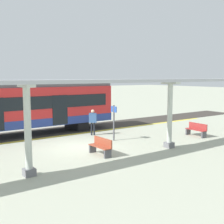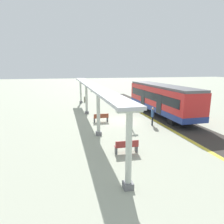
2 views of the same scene
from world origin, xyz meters
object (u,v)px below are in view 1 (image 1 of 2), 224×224
object	(u,v)px
canopy_pillar_second	(28,130)
bench_mid_platform	(197,130)
passenger_waiting_near_edge	(93,119)
platform_info_sign	(114,119)
bench_near_end	(101,146)
canopy_pillar_third	(170,115)
train_near_carriage	(22,108)

from	to	relation	value
canopy_pillar_second	bench_mid_platform	bearing A→B (deg)	95.42
canopy_pillar_second	passenger_waiting_near_edge	bearing A→B (deg)	130.34
passenger_waiting_near_edge	platform_info_sign	bearing A→B (deg)	4.20
bench_near_end	passenger_waiting_near_edge	distance (m)	5.10
canopy_pillar_third	bench_near_end	xyz separation A→B (m)	(-0.95, -3.93, -1.41)
bench_mid_platform	bench_near_end	bearing A→B (deg)	-88.70
bench_near_end	platform_info_sign	size ratio (longest dim) A/B	0.69
platform_info_sign	bench_mid_platform	bearing A→B (deg)	67.84
canopy_pillar_second	bench_near_end	world-z (taller)	canopy_pillar_second
bench_near_end	bench_mid_platform	distance (m)	7.74
platform_info_sign	passenger_waiting_near_edge	size ratio (longest dim) A/B	1.27
platform_info_sign	train_near_carriage	bearing A→B (deg)	-141.25
canopy_pillar_second	platform_info_sign	world-z (taller)	canopy_pillar_second
canopy_pillar_second	platform_info_sign	distance (m)	7.35
bench_near_end	passenger_waiting_near_edge	size ratio (longest dim) A/B	0.87
canopy_pillar_second	bench_mid_platform	size ratio (longest dim) A/B	2.40
bench_near_end	bench_mid_platform	size ratio (longest dim) A/B	0.99
passenger_waiting_near_edge	train_near_carriage	bearing A→B (deg)	-126.02
canopy_pillar_second	passenger_waiting_near_edge	distance (m)	8.44
canopy_pillar_third	passenger_waiting_near_edge	world-z (taller)	canopy_pillar_third
train_near_carriage	canopy_pillar_second	world-z (taller)	canopy_pillar_second
platform_info_sign	bench_near_end	bearing A→B (deg)	-47.12
train_near_carriage	bench_mid_platform	xyz separation A→B (m)	(7.09, 9.23, -1.39)
bench_mid_platform	passenger_waiting_near_edge	size ratio (longest dim) A/B	0.87
canopy_pillar_second	bench_near_end	size ratio (longest dim) A/B	2.42
canopy_pillar_third	passenger_waiting_near_edge	bearing A→B (deg)	-163.62
train_near_carriage	passenger_waiting_near_edge	world-z (taller)	train_near_carriage
train_near_carriage	passenger_waiting_near_edge	size ratio (longest dim) A/B	7.37
bench_mid_platform	passenger_waiting_near_edge	bearing A→B (deg)	-128.59
train_near_carriage	canopy_pillar_third	world-z (taller)	canopy_pillar_third
canopy_pillar_second	canopy_pillar_third	distance (m)	8.00
bench_near_end	train_near_carriage	bearing A→B (deg)	-168.44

